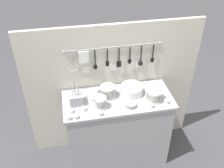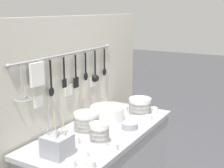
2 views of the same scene
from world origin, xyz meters
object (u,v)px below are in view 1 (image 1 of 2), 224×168
at_px(bowl_stack_tall_left, 108,92).
at_px(bowl_stack_back_corner, 101,103).
at_px(cup_edge_near, 166,102).
at_px(cup_mid_row, 71,111).
at_px(cup_edge_far, 97,90).
at_px(cup_back_right, 100,114).
at_px(cup_back_left, 84,109).
at_px(cup_front_left, 93,99).
at_px(cup_centre, 153,90).
at_px(bowl_stack_short_front, 155,95).
at_px(cup_by_caddy, 76,117).
at_px(cutlery_caddy, 76,99).
at_px(steel_mixing_bowl, 131,105).
at_px(cup_beside_plates, 69,118).
at_px(cup_front_right, 151,106).
at_px(plate_stack, 132,90).

bearing_deg(bowl_stack_tall_left, bowl_stack_back_corner, -121.88).
bearing_deg(bowl_stack_back_corner, cup_edge_near, -5.18).
bearing_deg(cup_mid_row, cup_edge_near, -2.31).
xyz_separation_m(cup_edge_far, cup_back_right, (-0.02, -0.37, 0.00)).
bearing_deg(cup_back_right, cup_edge_far, 86.66).
height_order(bowl_stack_tall_left, cup_edge_far, bowl_stack_tall_left).
bearing_deg(cup_edge_far, cup_back_left, -122.09).
relative_size(cup_front_left, cup_centre, 1.00).
distance_m(bowl_stack_tall_left, cup_front_left, 0.17).
relative_size(bowl_stack_short_front, bowl_stack_tall_left, 1.04).
bearing_deg(cup_mid_row, cup_edge_far, 43.53).
bearing_deg(cup_back_right, cup_edge_near, 4.19).
height_order(cup_edge_far, cup_mid_row, same).
distance_m(bowl_stack_tall_left, cup_by_caddy, 0.45).
xyz_separation_m(cutlery_caddy, cup_edge_near, (0.90, -0.17, -0.04)).
xyz_separation_m(cup_back_right, cup_front_left, (-0.04, 0.24, 0.00)).
bearing_deg(cup_edge_near, bowl_stack_tall_left, 159.01).
xyz_separation_m(steel_mixing_bowl, cup_front_left, (-0.36, 0.17, 0.00)).
bearing_deg(cup_beside_plates, cutlery_caddy, 67.40).
xyz_separation_m(cutlery_caddy, cup_centre, (0.82, 0.03, -0.04)).
height_order(bowl_stack_tall_left, cup_edge_near, bowl_stack_tall_left).
bearing_deg(cup_edge_near, cup_back_right, -175.81).
bearing_deg(cup_front_right, cup_back_left, 173.05).
height_order(bowl_stack_short_front, steel_mixing_bowl, bowl_stack_short_front).
bearing_deg(cup_centre, cup_beside_plates, -164.24).
xyz_separation_m(plate_stack, cup_front_left, (-0.42, -0.04, -0.03)).
height_order(cutlery_caddy, cup_back_right, cutlery_caddy).
distance_m(bowl_stack_tall_left, cup_centre, 0.49).
bearing_deg(cup_back_left, cup_edge_far, 57.91).
distance_m(plate_stack, cup_back_right, 0.47).
bearing_deg(cup_front_left, cup_beside_plates, -138.24).
bearing_deg(cup_centre, bowl_stack_tall_left, 178.78).
bearing_deg(plate_stack, bowl_stack_short_front, -37.52).
xyz_separation_m(bowl_stack_short_front, bowl_stack_tall_left, (-0.46, 0.15, 0.00)).
bearing_deg(cup_mid_row, bowl_stack_back_corner, 4.13).
distance_m(bowl_stack_tall_left, cup_edge_near, 0.61).
distance_m(steel_mixing_bowl, cup_edge_far, 0.43).
height_order(cup_edge_near, cup_mid_row, same).
bearing_deg(plate_stack, cutlery_caddy, -175.32).
height_order(cup_back_right, cup_front_left, same).
bearing_deg(cup_mid_row, cup_by_caddy, -65.71).
xyz_separation_m(steel_mixing_bowl, cup_by_caddy, (-0.56, -0.07, 0.00)).
xyz_separation_m(cutlery_caddy, cup_beside_plates, (-0.09, -0.23, -0.04)).
bearing_deg(cup_front_right, cup_mid_row, 174.83).
bearing_deg(bowl_stack_short_front, cup_beside_plates, -172.43).
height_order(cup_edge_far, cup_back_right, same).
bearing_deg(bowl_stack_back_corner, cutlery_caddy, 154.01).
xyz_separation_m(plate_stack, cup_centre, (0.23, -0.02, -0.03)).
distance_m(bowl_stack_back_corner, bowl_stack_short_front, 0.56).
distance_m(cutlery_caddy, cup_back_left, 0.15).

